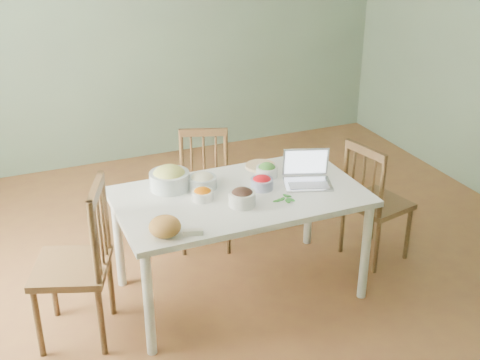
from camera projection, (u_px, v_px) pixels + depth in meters
name	position (u px, v px, depth m)	size (l,w,h in m)	color
floor	(249.00, 277.00, 4.51)	(5.00, 5.00, 0.00)	brown
wall_back	(147.00, 25.00, 6.02)	(5.00, 0.00, 2.70)	#586755
dining_table	(240.00, 244.00, 4.21)	(1.61, 0.90, 0.75)	white
chair_far	(205.00, 192.00, 4.75)	(0.40, 0.38, 0.90)	#39220F
chair_left	(71.00, 264.00, 3.73)	(0.46, 0.43, 1.03)	#39220F
chair_right	(378.00, 200.00, 4.59)	(0.41, 0.39, 0.93)	#39220F
bread_boule	(165.00, 227.00, 3.54)	(0.19, 0.19, 0.12)	#B6843C
butter_stick	(193.00, 232.00, 3.57)	(0.12, 0.03, 0.03)	silver
bowl_squash	(169.00, 178.00, 4.09)	(0.26, 0.26, 0.15)	#BFC05D
bowl_carrot	(203.00, 194.00, 3.96)	(0.14, 0.14, 0.08)	#D66700
bowl_onion	(202.00, 181.00, 4.11)	(0.19, 0.19, 0.10)	silver
bowl_mushroom	(242.00, 197.00, 3.88)	(0.17, 0.17, 0.11)	black
bowl_redpep	(262.00, 182.00, 4.10)	(0.15, 0.15, 0.09)	#AE0514
bowl_broccoli	(267.00, 170.00, 4.28)	(0.15, 0.15, 0.09)	#326325
flatbread	(260.00, 166.00, 4.43)	(0.21, 0.21, 0.02)	beige
basil_bunch	(283.00, 199.00, 3.97)	(0.17, 0.17, 0.02)	#286719
laptop	(309.00, 170.00, 4.12)	(0.31, 0.25, 0.22)	silver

